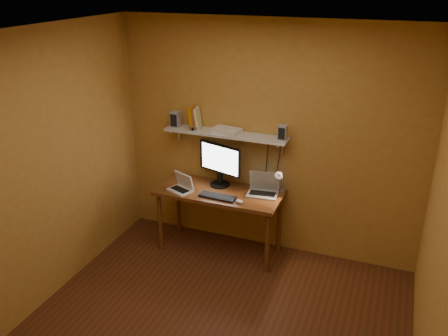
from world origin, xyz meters
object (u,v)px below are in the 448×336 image
at_px(laptop, 263,188).
at_px(desk_lamp, 281,178).
at_px(mouse, 239,202).
at_px(speaker_left, 176,119).
at_px(shelf_camera, 193,129).
at_px(router, 226,131).
at_px(wall_shelf, 226,134).
at_px(monitor, 220,163).
at_px(keyboard, 218,197).
at_px(speaker_right, 283,132).
at_px(netbook, 182,186).
at_px(desk, 219,198).

relative_size(laptop, desk_lamp, 0.94).
relative_size(mouse, speaker_left, 0.51).
distance_m(speaker_left, shelf_camera, 0.26).
relative_size(mouse, router, 0.30).
bearing_deg(router, wall_shelf, 145.90).
bearing_deg(laptop, wall_shelf, 164.71).
relative_size(wall_shelf, shelf_camera, 15.17).
relative_size(monitor, keyboard, 1.33).
bearing_deg(wall_shelf, speaker_right, -0.51).
relative_size(speaker_left, shelf_camera, 1.94).
xyz_separation_m(shelf_camera, router, (0.36, 0.08, -0.00)).
height_order(monitor, laptop, monitor).
relative_size(wall_shelf, speaker_left, 7.83).
relative_size(keyboard, speaker_left, 2.25).
bearing_deg(speaker_right, mouse, -130.64).
xyz_separation_m(wall_shelf, mouse, (0.30, -0.39, -0.59)).
xyz_separation_m(wall_shelf, speaker_left, (-0.60, -0.01, 0.11)).
relative_size(speaker_left, router, 0.59).
height_order(mouse, speaker_left, speaker_left).
bearing_deg(speaker_right, netbook, -162.34).
distance_m(monitor, laptop, 0.57).
xyz_separation_m(desk, speaker_left, (-0.60, 0.18, 0.80)).
bearing_deg(router, desk_lamp, -5.51).
distance_m(laptop, desk_lamp, 0.24).
bearing_deg(monitor, shelf_camera, -156.12).
bearing_deg(shelf_camera, keyboard, -34.04).
xyz_separation_m(mouse, desk_lamp, (0.36, 0.32, 0.19)).
bearing_deg(speaker_right, monitor, -176.24).
bearing_deg(speaker_left, speaker_right, 0.87).
relative_size(desk, keyboard, 3.48).
xyz_separation_m(wall_shelf, router, (0.01, -0.01, 0.04)).
bearing_deg(keyboard, shelf_camera, 149.01).
height_order(speaker_right, router, speaker_right).
height_order(desk, laptop, laptop).
bearing_deg(desk_lamp, mouse, -138.08).
xyz_separation_m(laptop, speaker_left, (-1.08, 0.07, 0.65)).
distance_m(mouse, speaker_left, 1.20).
relative_size(speaker_right, shelf_camera, 1.73).
bearing_deg(speaker_right, laptop, -155.30).
height_order(monitor, router, router).
distance_m(wall_shelf, speaker_right, 0.65).
height_order(speaker_left, shelf_camera, speaker_left).
xyz_separation_m(monitor, router, (0.06, 0.04, 0.37)).
bearing_deg(keyboard, laptop, 34.98).
relative_size(desk, wall_shelf, 1.00).
xyz_separation_m(laptop, shelf_camera, (-0.83, -0.00, 0.59)).
distance_m(desk_lamp, speaker_left, 1.36).
bearing_deg(monitor, speaker_right, 19.70).
distance_m(speaker_left, speaker_right, 1.24).
distance_m(mouse, shelf_camera, 0.97).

